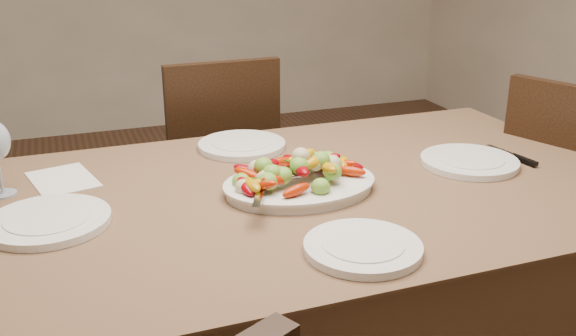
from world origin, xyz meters
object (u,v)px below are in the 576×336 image
Objects in this scene: dining_table at (288,317)px; chair_far at (213,171)px; plate_right at (469,162)px; plate_near at (363,248)px; plate_left at (49,221)px; plate_far at (242,145)px; serving_platter at (300,187)px.

dining_table is 0.94m from chair_far.
plate_right and plate_near have the same top height.
plate_right is at bearing 117.54° from chair_far.
plate_near is (-0.52, -0.36, 0.00)m from plate_right.
plate_left is 1.01× the size of plate_right.
chair_far is at bearing 86.08° from plate_far.
serving_platter is 0.60m from plate_left.
plate_near is at bearing -86.25° from plate_far.
plate_far is (0.56, 0.37, 0.00)m from plate_left.
chair_far is at bearing 90.37° from plate_near.
chair_far is 1.00m from serving_platter.
plate_far is at bearing 84.34° from chair_far.
serving_platter reaches higher than plate_left.
dining_table is 0.39m from serving_platter.
plate_right is 1.03× the size of plate_far.
plate_left is 1.04× the size of plate_far.
plate_right is at bearing 0.16° from dining_table.
dining_table is 6.67× the size of plate_left.
plate_near is (0.05, -0.73, 0.00)m from plate_far.
plate_left is (-0.58, -0.00, 0.39)m from dining_table.
plate_left reaches higher than dining_table.
chair_far reaches higher than plate_far.
chair_far reaches higher than plate_left.
dining_table is 6.95× the size of plate_far.
chair_far is at bearing 88.58° from dining_table.
plate_right is (0.55, 0.00, 0.39)m from dining_table.
chair_far is 0.64m from plate_far.
plate_left is 0.67m from plate_far.
plate_right is at bearing 35.24° from plate_near.
plate_near is (0.03, -0.36, 0.39)m from dining_table.
chair_far is at bearing 90.19° from serving_platter.
chair_far is 3.44× the size of plate_left.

